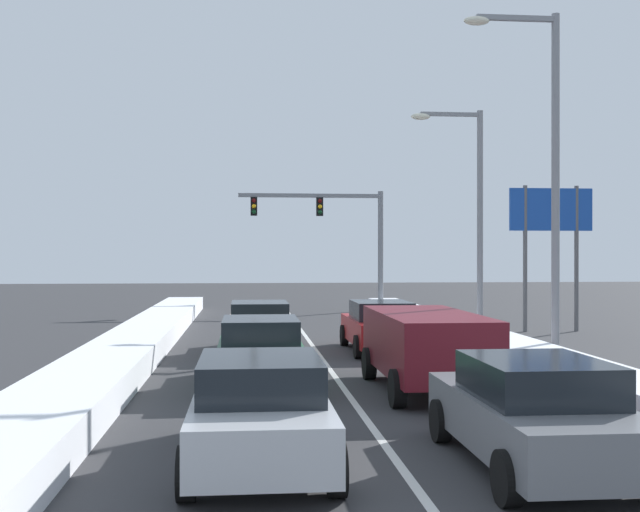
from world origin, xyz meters
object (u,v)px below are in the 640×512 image
sedan_red_right_lane_third (380,326)px  sedan_tan_center_lane_third (260,327)px  street_lamp_right_mid (470,200)px  sedan_green_center_lane_second (260,352)px  roadside_sign_right (551,225)px  suv_maroon_right_lane_second (426,344)px  street_lamp_right_near (544,157)px  traffic_light_gantry (336,224)px  sedan_gray_right_lane_nearest (534,413)px  sedan_silver_center_lane_nearest (260,410)px

sedan_red_right_lane_third → sedan_tan_center_lane_third: same height
street_lamp_right_mid → sedan_red_right_lane_third: bearing=-132.0°
sedan_green_center_lane_second → roadside_sign_right: roadside_sign_right is taller
sedan_green_center_lane_second → sedan_red_right_lane_third: bearing=57.4°
suv_maroon_right_lane_second → street_lamp_right_near: bearing=44.5°
sedan_red_right_lane_third → traffic_light_gantry: size_ratio=0.60×
sedan_gray_right_lane_nearest → sedan_green_center_lane_second: (-3.58, 6.97, 0.00)m
street_lamp_right_mid → sedan_gray_right_lane_nearest: bearing=-103.7°
street_lamp_right_mid → sedan_green_center_lane_second: bearing=-127.0°
sedan_gray_right_lane_nearest → sedan_tan_center_lane_third: same height
sedan_tan_center_lane_third → street_lamp_right_near: size_ratio=0.48×
sedan_green_center_lane_second → roadside_sign_right: (11.14, 11.12, 3.25)m
sedan_tan_center_lane_third → street_lamp_right_near: street_lamp_right_near is taller
sedan_gray_right_lane_nearest → sedan_silver_center_lane_nearest: size_ratio=1.00×
sedan_gray_right_lane_nearest → sedan_silver_center_lane_nearest: bearing=171.8°
traffic_light_gantry → street_lamp_right_mid: (3.43, -12.54, 0.37)m
sedan_gray_right_lane_nearest → street_lamp_right_mid: street_lamp_right_mid is taller
sedan_green_center_lane_second → traffic_light_gantry: bearing=79.2°
sedan_silver_center_lane_nearest → sedan_gray_right_lane_nearest: bearing=-8.2°
suv_maroon_right_lane_second → sedan_red_right_lane_third: suv_maroon_right_lane_second is taller
sedan_red_right_lane_third → sedan_silver_center_lane_nearest: (-3.82, -12.22, 0.00)m
suv_maroon_right_lane_second → sedan_silver_center_lane_nearest: suv_maroon_right_lane_second is taller
sedan_silver_center_lane_nearest → sedan_tan_center_lane_third: same height
sedan_tan_center_lane_third → sedan_silver_center_lane_nearest: bearing=-91.0°
suv_maroon_right_lane_second → traffic_light_gantry: 24.15m
sedan_green_center_lane_second → street_lamp_right_mid: street_lamp_right_mid is taller
sedan_gray_right_lane_nearest → street_lamp_right_near: size_ratio=0.48×
sedan_red_right_lane_third → street_lamp_right_near: (4.03, -2.62, 4.79)m
street_lamp_right_near → street_lamp_right_mid: 7.21m
sedan_gray_right_lane_nearest → suv_maroon_right_lane_second: suv_maroon_right_lane_second is taller
sedan_tan_center_lane_third → sedan_green_center_lane_second: bearing=-90.9°
sedan_green_center_lane_second → sedan_tan_center_lane_third: bearing=89.1°
roadside_sign_right → sedan_gray_right_lane_nearest: bearing=-112.7°
sedan_red_right_lane_third → sedan_silver_center_lane_nearest: same height
traffic_light_gantry → sedan_tan_center_lane_third: bearing=-104.1°
sedan_green_center_lane_second → street_lamp_right_near: street_lamp_right_near is taller
sedan_green_center_lane_second → sedan_silver_center_lane_nearest: bearing=-91.1°
sedan_tan_center_lane_third → traffic_light_gantry: traffic_light_gantry is taller
sedan_tan_center_lane_third → roadside_sign_right: 12.67m
sedan_gray_right_lane_nearest → suv_maroon_right_lane_second: bearing=90.8°
traffic_light_gantry → sedan_silver_center_lane_nearest: bearing=-98.7°
sedan_red_right_lane_third → sedan_green_center_lane_second: size_ratio=1.00×
sedan_silver_center_lane_nearest → sedan_green_center_lane_second: size_ratio=1.00×
sedan_silver_center_lane_nearest → traffic_light_gantry: bearing=81.3°
street_lamp_right_mid → sedan_silver_center_lane_nearest: bearing=-115.3°
sedan_green_center_lane_second → roadside_sign_right: bearing=44.9°
sedan_tan_center_lane_third → street_lamp_right_near: 9.41m
street_lamp_right_near → street_lamp_right_mid: size_ratio=1.16×
sedan_silver_center_lane_nearest → roadside_sign_right: size_ratio=0.82×
traffic_light_gantry → roadside_sign_right: 13.58m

